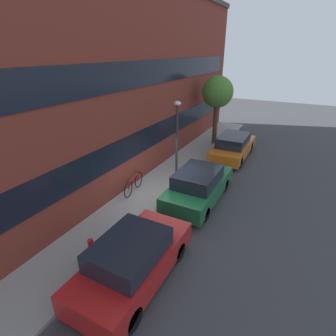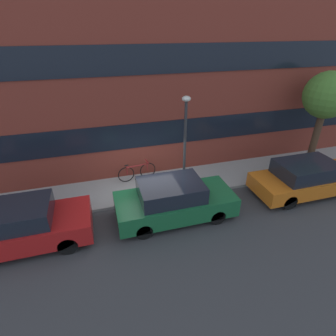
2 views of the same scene
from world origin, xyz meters
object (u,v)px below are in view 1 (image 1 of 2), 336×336
Objects in this scene: parked_car_red at (133,260)px; parked_car_green at (199,185)px; parked_car_orange at (233,146)px; fire_hydrant at (91,247)px; street_tree at (217,93)px; lamp_post at (177,134)px; bicycle at (134,184)px.

parked_car_red reaches higher than parked_car_green.
fire_hydrant is at bearing 171.32° from parked_car_orange.
parked_car_red is 4.96m from parked_car_green.
street_tree is (7.50, 1.77, 2.79)m from parked_car_green.
fire_hydrant is at bearing 87.44° from parked_car_red.
lamp_post is (5.85, 1.49, 1.86)m from parked_car_red.
parked_car_red is 5.88× the size of fire_hydrant.
bicycle is at bearing 172.99° from street_tree.
parked_car_orange is at bearing -30.04° from bicycle.
parked_car_red is at bearing -152.79° from bicycle.
parked_car_green is 2.55m from lamp_post.
bicycle is 2.99m from lamp_post.
lamp_post is at bearing 162.90° from parked_car_orange.
street_tree reaches higher than bicycle.
lamp_post is (1.73, -1.31, 2.06)m from bicycle.
parked_car_orange is 5.41m from lamp_post.
fire_hydrant is at bearing 161.63° from parked_car_green.
bicycle is (4.04, 1.18, 0.07)m from fire_hydrant.
parked_car_green is at bearing -0.00° from parked_car_red.
lamp_post reaches higher than parked_car_orange.
parked_car_orange is 1.17× the size of lamp_post.
parked_car_red is 0.95× the size of parked_car_green.
parked_car_orange is 10.75m from fire_hydrant.
parked_car_green is at bearing -80.28° from bicycle.
parked_car_green is at bearing -120.82° from lamp_post.
street_tree is (8.34, -1.03, 2.98)m from bicycle.
parked_car_green is 1.08× the size of lamp_post.
fire_hydrant is (-4.88, 1.62, -0.26)m from parked_car_green.
parked_car_green is 0.93× the size of parked_car_orange.
parked_car_orange is at bearing -17.10° from lamp_post.
parked_car_orange is 2.65× the size of bicycle.
parked_car_orange reaches higher than bicycle.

